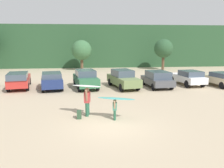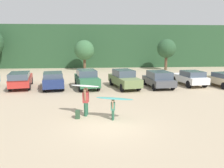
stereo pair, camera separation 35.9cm
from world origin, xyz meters
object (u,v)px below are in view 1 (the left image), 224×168
Objects in this scene: parked_car_forest_green at (86,79)px; backpack_dropped at (79,115)px; parked_car_navy at (52,80)px; surfboard_white at (86,86)px; parked_car_white at (188,77)px; surfboard_teal at (116,99)px; parked_car_olive_green at (123,79)px; parked_car_champagne at (220,79)px; parked_car_dark_gray at (157,79)px; person_child at (115,108)px; person_adult at (87,100)px; parked_car_red at (19,79)px.

parked_car_forest_green is 8.55m from backpack_dropped.
parked_car_navy is 2.45× the size of surfboard_white.
parked_car_white is (12.99, 0.53, -0.03)m from parked_car_navy.
backpack_dropped is at bearing 10.64° from surfboard_teal.
parked_car_forest_green is at bearing 74.93° from parked_car_olive_green.
parked_car_navy is at bearing 80.38° from parked_car_forest_green.
parked_car_white is 2.98m from parked_car_champagne.
parked_car_dark_gray is at bearing 49.91° from backpack_dropped.
parked_car_olive_green is at bearing -90.90° from person_child.
parked_car_white reaches higher than surfboard_teal.
person_adult reaches higher than parked_car_white.
parked_car_navy is at bearing 76.44° from parked_car_olive_green.
parked_car_olive_green is 2.27× the size of surfboard_teal.
parked_car_red is 10.62m from surfboard_white.
parked_car_white is 1.02× the size of parked_car_champagne.
surfboard_white is (6.16, -8.60, 0.94)m from parked_car_red.
parked_car_forest_green reaches higher than backpack_dropped.
surfboard_white reaches higher than parked_car_dark_gray.
person_adult is 0.84m from surfboard_white.
parked_car_red reaches higher than parked_car_dark_gray.
parked_car_olive_green is at bearing -101.82° from person_adult.
parked_car_white is 2.60× the size of person_adult.
parked_car_olive_green is 9.20m from backpack_dropped.
person_child is (1.48, -0.86, -0.28)m from person_adult.
surfboard_teal is at bearing 144.61° from parked_car_dark_gray.
parked_car_olive_green is 6.56m from parked_car_white.
person_adult is at bearing 170.56° from parked_car_forest_green.
surfboard_white is 1.63m from backpack_dropped.
parked_car_olive_green is at bearing -89.01° from surfboard_white.
surfboard_white is at bearing 111.17° from parked_car_champagne.
surfboard_teal is (-8.24, -9.32, 0.40)m from parked_car_white.
backpack_dropped is (-1.94, 0.39, -0.42)m from person_child.
parked_car_champagne is 3.69× the size of person_child.
parked_car_champagne is (9.41, -0.18, -0.12)m from parked_car_olive_green.
person_adult is (6.19, -8.50, 0.10)m from parked_car_red.
parked_car_red is 12.10m from person_child.
surfboard_teal is (1.56, -0.80, 0.24)m from person_adult.
parked_car_red is at bearing -43.37° from person_adult.
parked_car_navy is (3.00, -0.51, -0.02)m from parked_car_red.
surfboard_teal is 2.25m from backpack_dropped.
surfboard_white reaches higher than parked_car_olive_green.
backpack_dropped is at bearing 65.00° from surfboard_white.
person_adult is at bearing 144.68° from parked_car_olive_green.
parked_car_red is 10.52m from person_adult.
person_adult is 0.96m from backpack_dropped.
parked_car_champagne reaches higher than surfboard_teal.
person_adult is 0.76× the size of surfboard_teal.
parked_car_olive_green is 8.72m from surfboard_white.
parked_car_forest_green is 0.93× the size of parked_car_olive_green.
parked_car_forest_green is 9.02m from surfboard_teal.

